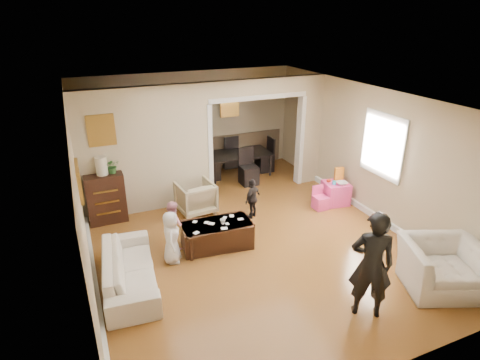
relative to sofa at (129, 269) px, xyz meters
name	(u,v)px	position (x,y,z in m)	size (l,w,h in m)	color
floor	(244,235)	(2.22, 0.67, -0.28)	(7.00, 7.00, 0.00)	#996627
partition_left	(147,151)	(0.84, 2.47, 1.02)	(2.75, 0.18, 2.60)	#BEAD8B
partition_right	(309,130)	(4.69, 2.47, 1.02)	(0.55, 0.18, 2.60)	#BEAD8B
partition_header	(258,87)	(3.32, 2.47, 2.15)	(2.22, 0.18, 0.35)	#BEAD8B
window_pane	(383,145)	(4.95, 0.27, 1.27)	(0.03, 0.95, 1.10)	white
framed_art_partition	(101,130)	(0.02, 2.37, 1.57)	(0.45, 0.03, 0.55)	brown
framed_art_sofa_wall	(79,181)	(-0.49, 0.07, 1.52)	(0.03, 0.55, 0.40)	brown
framed_art_alcove	(230,105)	(3.32, 4.11, 1.42)	(0.45, 0.03, 0.55)	brown
sofa	(129,269)	(0.00, 0.00, 0.00)	(1.90, 0.74, 0.55)	silver
armchair_back	(196,197)	(1.66, 1.93, 0.06)	(0.71, 0.74, 0.67)	tan
armchair_front	(442,266)	(4.34, -1.93, 0.09)	(1.13, 0.99, 0.73)	silver
dresser	(106,198)	(-0.08, 2.26, 0.23)	(0.73, 0.41, 1.01)	#341C0F
table_lamp	(101,166)	(-0.08, 2.26, 0.91)	(0.22, 0.22, 0.36)	beige
potted_plant	(112,166)	(0.12, 2.26, 0.88)	(0.27, 0.23, 0.30)	#387132
coffee_table	(217,235)	(1.61, 0.50, -0.05)	(1.22, 0.61, 0.46)	#321A10
coffee_cup	(223,221)	(1.71, 0.45, 0.23)	(0.10, 0.10, 0.09)	silver
play_table	(335,193)	(4.61, 1.13, -0.03)	(0.50, 0.50, 0.49)	#EE3E91
cereal_box	(339,174)	(4.73, 1.23, 0.36)	(0.20, 0.07, 0.30)	yellow
cyan_cup	(334,183)	(4.51, 1.08, 0.25)	(0.08, 0.08, 0.08)	#29B5CD
toy_block	(329,181)	(4.49, 1.25, 0.23)	(0.08, 0.06, 0.05)	red
play_bowl	(342,183)	(4.66, 1.01, 0.24)	(0.23, 0.23, 0.06)	silver
dining_table	(238,164)	(3.30, 3.50, 0.01)	(1.66, 0.92, 0.58)	black
adult_person	(371,265)	(2.92, -1.94, 0.52)	(0.58, 0.38, 1.59)	black
child_kneel_a	(171,237)	(0.76, 0.35, 0.18)	(0.45, 0.29, 0.92)	silver
child_kneel_b	(173,224)	(0.91, 0.80, 0.17)	(0.43, 0.34, 0.89)	pink
child_toddler	(252,198)	(2.66, 1.25, 0.14)	(0.49, 0.21, 0.84)	black
craft_papers	(218,223)	(1.63, 0.51, 0.18)	(0.99, 0.53, 0.00)	white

